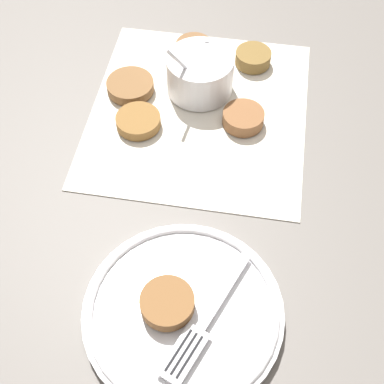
# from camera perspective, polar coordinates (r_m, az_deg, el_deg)

# --- Properties ---
(ground_plane) EXTENTS (4.00, 4.00, 0.00)m
(ground_plane) POSITION_cam_1_polar(r_m,az_deg,el_deg) (0.82, 1.06, 7.79)
(ground_plane) COLOR #605B56
(napkin) EXTENTS (0.40, 0.37, 0.00)m
(napkin) POSITION_cam_1_polar(r_m,az_deg,el_deg) (0.83, 0.72, 8.60)
(napkin) COLOR silver
(napkin) RESTS_ON ground_plane
(sauce_bowl) EXTENTS (0.12, 0.10, 0.11)m
(sauce_bowl) POSITION_cam_1_polar(r_m,az_deg,el_deg) (0.84, 0.86, 12.35)
(sauce_bowl) COLOR silver
(sauce_bowl) RESTS_ON napkin
(fritter_0) EXTENTS (0.06, 0.06, 0.02)m
(fritter_0) POSITION_cam_1_polar(r_m,az_deg,el_deg) (0.81, 5.49, 7.88)
(fritter_0) COLOR brown
(fritter_0) RESTS_ON napkin
(fritter_1) EXTENTS (0.07, 0.07, 0.02)m
(fritter_1) POSITION_cam_1_polar(r_m,az_deg,el_deg) (0.81, -5.75, 7.54)
(fritter_1) COLOR brown
(fritter_1) RESTS_ON napkin
(fritter_2) EXTENTS (0.07, 0.07, 0.02)m
(fritter_2) POSITION_cam_1_polar(r_m,az_deg,el_deg) (0.86, -6.60, 11.17)
(fritter_2) COLOR brown
(fritter_2) RESTS_ON napkin
(fritter_3) EXTENTS (0.06, 0.06, 0.02)m
(fritter_3) POSITION_cam_1_polar(r_m,az_deg,el_deg) (0.90, 6.53, 14.05)
(fritter_3) COLOR brown
(fritter_3) RESTS_ON napkin
(fritter_4) EXTENTS (0.06, 0.06, 0.02)m
(fritter_4) POSITION_cam_1_polar(r_m,az_deg,el_deg) (0.92, 0.20, 15.13)
(fritter_4) COLOR brown
(fritter_4) RESTS_ON napkin
(serving_plate) EXTENTS (0.24, 0.24, 0.02)m
(serving_plate) POSITION_cam_1_polar(r_m,az_deg,el_deg) (0.64, -0.95, -12.66)
(serving_plate) COLOR silver
(serving_plate) RESTS_ON ground_plane
(fritter_on_plate) EXTENTS (0.06, 0.06, 0.02)m
(fritter_on_plate) POSITION_cam_1_polar(r_m,az_deg,el_deg) (0.62, -2.66, -11.74)
(fritter_on_plate) COLOR brown
(fritter_on_plate) RESTS_ON serving_plate
(fork) EXTENTS (0.18, 0.06, 0.00)m
(fork) POSITION_cam_1_polar(r_m,az_deg,el_deg) (0.62, 0.92, -14.29)
(fork) COLOR silver
(fork) RESTS_ON serving_plate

